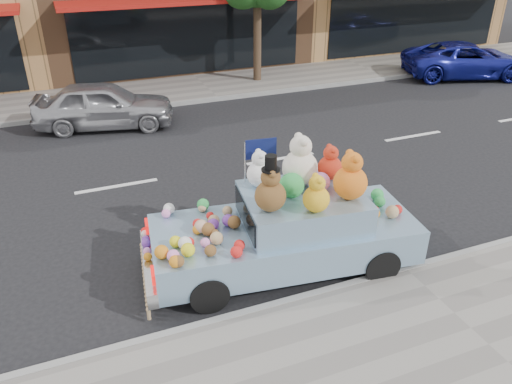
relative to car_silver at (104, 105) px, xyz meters
name	(u,v)px	position (x,y,z in m)	size (l,w,h in m)	color
ground	(281,159)	(3.73, -3.89, -0.65)	(120.00, 120.00, 0.00)	black
near_sidewalk	(470,331)	(3.73, -10.39, -0.59)	(60.00, 3.00, 0.12)	gray
far_sidewalk	(205,87)	(3.73, 2.61, -0.59)	(60.00, 3.00, 0.12)	gray
near_kerb	(405,271)	(3.73, -8.89, -0.59)	(60.00, 0.12, 0.13)	gray
far_kerb	(218,99)	(3.73, 1.11, -0.59)	(60.00, 0.12, 0.13)	gray
car_silver	(104,105)	(0.00, 0.00, 0.00)	(1.55, 3.84, 1.31)	#AFAFB4
car_blue	(466,60)	(13.32, 0.42, -0.01)	(2.13, 4.62, 1.28)	navy
art_car	(287,225)	(1.99, -7.93, 0.15)	(4.67, 2.29, 2.24)	black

